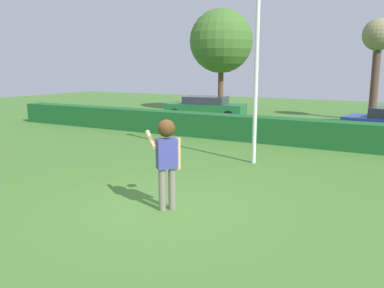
{
  "coord_description": "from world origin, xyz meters",
  "views": [
    {
      "loc": [
        4.14,
        -6.28,
        2.74
      ],
      "look_at": [
        0.1,
        0.99,
        1.15
      ],
      "focal_mm": 37.19,
      "sensor_mm": 36.0,
      "label": 1
    }
  ],
  "objects_px": {
    "person": "(167,153)",
    "lamppost": "(257,46)",
    "frisbee": "(162,150)",
    "parked_car_green": "(206,107)",
    "maple_tree": "(378,41)",
    "birch_tree": "(221,41)"
  },
  "relations": [
    {
      "from": "person",
      "to": "frisbee",
      "type": "relative_size",
      "value": 7.67
    },
    {
      "from": "frisbee",
      "to": "parked_car_green",
      "type": "xyz_separation_m",
      "value": [
        -5.29,
        12.37,
        -0.37
      ]
    },
    {
      "from": "parked_car_green",
      "to": "lamppost",
      "type": "bearing_deg",
      "value": -54.93
    },
    {
      "from": "person",
      "to": "parked_car_green",
      "type": "relative_size",
      "value": 0.4
    },
    {
      "from": "parked_car_green",
      "to": "birch_tree",
      "type": "height_order",
      "value": "birch_tree"
    },
    {
      "from": "person",
      "to": "birch_tree",
      "type": "xyz_separation_m",
      "value": [
        -6.83,
        17.09,
        3.26
      ]
    },
    {
      "from": "lamppost",
      "to": "parked_car_green",
      "type": "bearing_deg",
      "value": 125.07
    },
    {
      "from": "lamppost",
      "to": "parked_car_green",
      "type": "height_order",
      "value": "lamppost"
    },
    {
      "from": "parked_car_green",
      "to": "maple_tree",
      "type": "distance_m",
      "value": 9.45
    },
    {
      "from": "maple_tree",
      "to": "frisbee",
      "type": "bearing_deg",
      "value": -99.47
    },
    {
      "from": "maple_tree",
      "to": "lamppost",
      "type": "bearing_deg",
      "value": -99.86
    },
    {
      "from": "frisbee",
      "to": "parked_car_green",
      "type": "bearing_deg",
      "value": 113.15
    },
    {
      "from": "person",
      "to": "birch_tree",
      "type": "relative_size",
      "value": 0.28
    },
    {
      "from": "person",
      "to": "lamppost",
      "type": "distance_m",
      "value": 5.06
    },
    {
      "from": "person",
      "to": "birch_tree",
      "type": "distance_m",
      "value": 18.69
    },
    {
      "from": "frisbee",
      "to": "lamppost",
      "type": "height_order",
      "value": "lamppost"
    },
    {
      "from": "frisbee",
      "to": "lamppost",
      "type": "xyz_separation_m",
      "value": [
        0.58,
        4.0,
        2.28
      ]
    },
    {
      "from": "parked_car_green",
      "to": "frisbee",
      "type": "bearing_deg",
      "value": -66.85
    },
    {
      "from": "person",
      "to": "maple_tree",
      "type": "xyz_separation_m",
      "value": [
        2.21,
        16.67,
        2.97
      ]
    },
    {
      "from": "birch_tree",
      "to": "person",
      "type": "bearing_deg",
      "value": -68.21
    },
    {
      "from": "lamppost",
      "to": "maple_tree",
      "type": "bearing_deg",
      "value": 80.14
    },
    {
      "from": "person",
      "to": "frisbee",
      "type": "xyz_separation_m",
      "value": [
        -0.48,
        0.55,
        -0.08
      ]
    }
  ]
}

